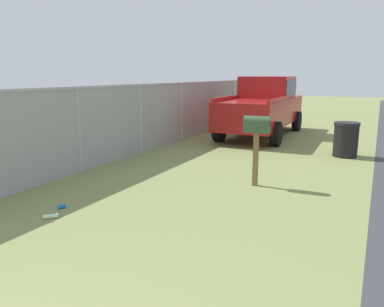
{
  "coord_description": "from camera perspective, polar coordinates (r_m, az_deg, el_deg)",
  "views": [
    {
      "loc": [
        -0.14,
        -2.14,
        2.16
      ],
      "look_at": [
        4.86,
        0.36,
        0.98
      ],
      "focal_mm": 35.05,
      "sensor_mm": 36.0,
      "label": 1
    }
  ],
  "objects": [
    {
      "name": "pickup_truck",
      "position": [
        13.78,
        10.84,
        7.33
      ],
      "size": [
        5.42,
        2.21,
        2.09
      ],
      "rotation": [
        0.0,
        0.0,
        0.02
      ],
      "color": "maroon",
      "rests_on": "ground"
    },
    {
      "name": "trash_bin",
      "position": [
        10.79,
        22.36,
        2.0
      ],
      "size": [
        0.66,
        0.66,
        0.92
      ],
      "color": "black",
      "rests_on": "ground"
    },
    {
      "name": "litter_bottle_midfield_b",
      "position": [
        6.19,
        -20.73,
        -8.93
      ],
      "size": [
        0.2,
        0.21,
        0.07
      ],
      "primitive_type": "cylinder",
      "rotation": [
        0.0,
        1.57,
        2.35
      ],
      "color": "#B2D8BF",
      "rests_on": "ground"
    },
    {
      "name": "fence_section",
      "position": [
        11.47,
        -4.47,
        6.21
      ],
      "size": [
        16.79,
        0.07,
        1.91
      ],
      "color": "#9EA3A8",
      "rests_on": "ground"
    },
    {
      "name": "litter_can_far_scatter",
      "position": [
        6.57,
        -19.23,
        -7.63
      ],
      "size": [
        0.14,
        0.12,
        0.07
      ],
      "primitive_type": "cylinder",
      "rotation": [
        0.0,
        1.57,
        5.72
      ],
      "color": "blue",
      "rests_on": "ground"
    },
    {
      "name": "mailbox",
      "position": [
        7.34,
        9.81,
        3.5
      ],
      "size": [
        0.23,
        0.51,
        1.38
      ],
      "rotation": [
        0.0,
        0.0,
        0.07
      ],
      "color": "brown",
      "rests_on": "ground"
    }
  ]
}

